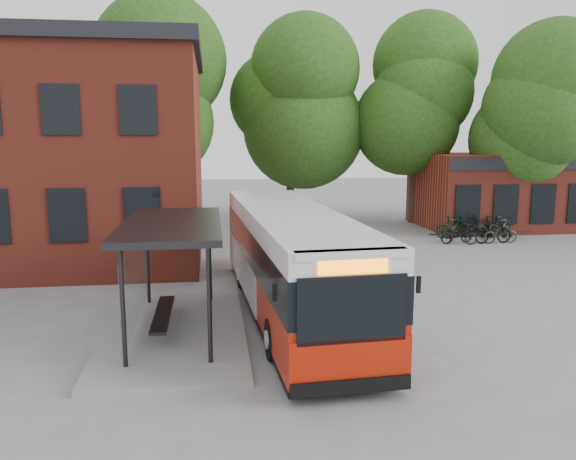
{
  "coord_description": "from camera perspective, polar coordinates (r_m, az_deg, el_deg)",
  "views": [
    {
      "loc": [
        -3.49,
        -15.03,
        4.99
      ],
      "look_at": [
        -1.1,
        2.5,
        2.0
      ],
      "focal_mm": 35.0,
      "sensor_mm": 36.0,
      "label": 1
    }
  ],
  "objects": [
    {
      "name": "bicycle_0",
      "position": [
        27.36,
        16.73,
        -0.42
      ],
      "size": [
        1.69,
        0.86,
        0.85
      ],
      "primitive_type": "imported",
      "rotation": [
        0.0,
        0.0,
        1.76
      ],
      "color": "black",
      "rests_on": "ground"
    },
    {
      "name": "bicycle_1",
      "position": [
        28.77,
        16.46,
        0.32
      ],
      "size": [
        1.87,
        0.65,
        1.1
      ],
      "primitive_type": "imported",
      "rotation": [
        0.0,
        0.0,
        1.64
      ],
      "color": "black",
      "rests_on": "ground"
    },
    {
      "name": "bicycle_6",
      "position": [
        29.61,
        20.11,
        0.17
      ],
      "size": [
        1.78,
        0.96,
        0.89
      ],
      "primitive_type": "imported",
      "rotation": [
        0.0,
        0.0,
        1.34
      ],
      "color": "#0D4328",
      "rests_on": "ground"
    },
    {
      "name": "bicycle_4",
      "position": [
        28.04,
        20.78,
        -0.35
      ],
      "size": [
        1.79,
        0.78,
        0.91
      ],
      "primitive_type": "imported",
      "rotation": [
        0.0,
        0.0,
        1.68
      ],
      "color": "#2A261F",
      "rests_on": "ground"
    },
    {
      "name": "tree_3",
      "position": [
        31.66,
        23.88,
        8.15
      ],
      "size": [
        7.04,
        7.04,
        9.28
      ],
      "primitive_type": null,
      "color": "#1F4412",
      "rests_on": "ground"
    },
    {
      "name": "bike_rail",
      "position": [
        28.5,
        18.98,
        -0.63
      ],
      "size": [
        5.2,
        0.1,
        0.38
      ],
      "primitive_type": null,
      "color": "#242427",
      "rests_on": "ground"
    },
    {
      "name": "shop_row",
      "position": [
        34.55,
        24.69,
        3.75
      ],
      "size": [
        14.0,
        6.2,
        4.0
      ],
      "primitive_type": null,
      "color": "maroon",
      "rests_on": "ground"
    },
    {
      "name": "ground",
      "position": [
        16.21,
        5.12,
        -8.37
      ],
      "size": [
        100.0,
        100.0,
        0.0
      ],
      "primitive_type": "plane",
      "color": "slate"
    },
    {
      "name": "bus_shelter",
      "position": [
        14.5,
        -11.54,
        -4.73
      ],
      "size": [
        3.6,
        7.0,
        2.9
      ],
      "primitive_type": null,
      "color": "#242427",
      "rests_on": "ground"
    },
    {
      "name": "bicycle_7",
      "position": [
        29.96,
        20.95,
        0.35
      ],
      "size": [
        1.76,
        0.85,
        1.02
      ],
      "primitive_type": "imported",
      "rotation": [
        0.0,
        0.0,
        1.8
      ],
      "color": "#313136",
      "rests_on": "ground"
    },
    {
      "name": "tree_1",
      "position": [
        32.34,
        0.23,
        9.96
      ],
      "size": [
        7.92,
        7.92,
        10.4
      ],
      "primitive_type": null,
      "color": "#1F4412",
      "rests_on": "ground"
    },
    {
      "name": "city_bus",
      "position": [
        15.84,
        0.28,
        -3.24
      ],
      "size": [
        3.13,
        11.69,
        2.94
      ],
      "primitive_type": null,
      "rotation": [
        0.0,
        0.0,
        0.06
      ],
      "color": "#A81907",
      "rests_on": "ground"
    },
    {
      "name": "bicycle_2",
      "position": [
        27.12,
        16.97,
        -0.51
      ],
      "size": [
        1.72,
        1.0,
        0.86
      ],
      "primitive_type": "imported",
      "rotation": [
        0.0,
        0.0,
        1.29
      ],
      "color": "black",
      "rests_on": "ground"
    },
    {
      "name": "bicycle_5",
      "position": [
        29.34,
        18.96,
        0.38
      ],
      "size": [
        1.9,
        0.78,
        1.11
      ],
      "primitive_type": "imported",
      "rotation": [
        0.0,
        0.0,
        1.71
      ],
      "color": "black",
      "rests_on": "ground"
    },
    {
      "name": "tree_0",
      "position": [
        31.13,
        -12.59,
        10.3
      ],
      "size": [
        7.92,
        7.92,
        11.0
      ],
      "primitive_type": null,
      "color": "#1F4412",
      "rests_on": "ground"
    },
    {
      "name": "bicycle_3",
      "position": [
        27.82,
        20.13,
        -0.19
      ],
      "size": [
        1.84,
        0.6,
        1.09
      ],
      "primitive_type": "imported",
      "rotation": [
        0.0,
        0.0,
        1.62
      ],
      "color": "black",
      "rests_on": "ground"
    },
    {
      "name": "tree_2",
      "position": [
        33.09,
        12.77,
        10.24
      ],
      "size": [
        7.92,
        7.92,
        11.0
      ],
      "primitive_type": null,
      "color": "#1F4412",
      "rests_on": "ground"
    }
  ]
}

